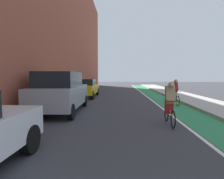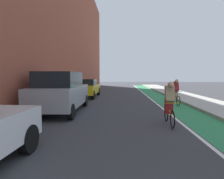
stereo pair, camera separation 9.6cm
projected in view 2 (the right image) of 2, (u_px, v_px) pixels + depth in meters
name	position (u px, v px, depth m)	size (l,w,h in m)	color
ground_plane	(121.00, 99.00, 15.00)	(89.02, 89.02, 0.00)	#38383D
bike_lane_paint	(158.00, 96.00, 16.82)	(1.60, 40.46, 0.00)	#2D8451
lane_divider_stripe	(147.00, 96.00, 16.87)	(0.12, 40.46, 0.00)	white
sidewalk_right	(182.00, 96.00, 16.71)	(2.69, 40.46, 0.14)	#A8A59E
building_facade_left	(56.00, 18.00, 16.79)	(4.15, 40.46, 13.75)	#9E4C38
parked_suv_silver	(61.00, 92.00, 9.43)	(2.10, 4.70, 1.98)	#9EA0A8
parked_sedan_yellow_cab	(86.00, 88.00, 16.19)	(1.83, 4.50, 1.53)	yellow
cyclist_mid	(169.00, 103.00, 6.96)	(0.48, 1.67, 1.59)	black
cyclist_trailing	(175.00, 92.00, 11.75)	(0.48, 1.67, 1.59)	black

